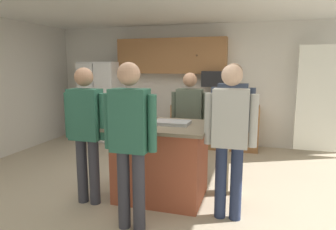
{
  "coord_description": "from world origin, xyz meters",
  "views": [
    {
      "loc": [
        1.38,
        -3.69,
        1.71
      ],
      "look_at": [
        0.26,
        0.12,
        1.05
      ],
      "focal_mm": 31.52,
      "sensor_mm": 36.0,
      "label": 1
    }
  ],
  "objects_px": {
    "person_guest_by_door": "(232,120)",
    "glass_pilsner": "(143,117)",
    "kitchen_island": "(162,160)",
    "person_guest_left": "(86,127)",
    "person_host_foreground": "(230,132)",
    "person_elder_center": "(130,135)",
    "refrigerator": "(102,101)",
    "person_guest_right": "(189,118)",
    "microwave_over_range": "(216,79)",
    "glass_dark_ale": "(147,118)",
    "mug_blue_stoneware": "(149,123)",
    "glass_short_whisky": "(120,119)",
    "serving_tray": "(172,123)"
  },
  "relations": [
    {
      "from": "person_guest_by_door",
      "to": "person_elder_center",
      "type": "relative_size",
      "value": 1.0
    },
    {
      "from": "glass_dark_ale",
      "to": "glass_pilsner",
      "type": "relative_size",
      "value": 1.1
    },
    {
      "from": "kitchen_island",
      "to": "person_guest_left",
      "type": "xyz_separation_m",
      "value": [
        -0.83,
        -0.42,
        0.49
      ]
    },
    {
      "from": "kitchen_island",
      "to": "person_guest_left",
      "type": "height_order",
      "value": "person_guest_left"
    },
    {
      "from": "glass_dark_ale",
      "to": "serving_tray",
      "type": "bearing_deg",
      "value": 18.04
    },
    {
      "from": "person_host_foreground",
      "to": "person_elder_center",
      "type": "bearing_deg",
      "value": 47.87
    },
    {
      "from": "person_guest_right",
      "to": "glass_short_whisky",
      "type": "xyz_separation_m",
      "value": [
        -0.65,
        -1.05,
        0.13
      ]
    },
    {
      "from": "person_elder_center",
      "to": "person_guest_left",
      "type": "height_order",
      "value": "person_elder_center"
    },
    {
      "from": "microwave_over_range",
      "to": "person_guest_by_door",
      "type": "height_order",
      "value": "person_guest_by_door"
    },
    {
      "from": "mug_blue_stoneware",
      "to": "person_host_foreground",
      "type": "bearing_deg",
      "value": -7.17
    },
    {
      "from": "person_guest_left",
      "to": "glass_short_whisky",
      "type": "distance_m",
      "value": 0.42
    },
    {
      "from": "person_host_foreground",
      "to": "person_guest_right",
      "type": "distance_m",
      "value": 1.34
    },
    {
      "from": "person_guest_right",
      "to": "glass_dark_ale",
      "type": "bearing_deg",
      "value": -8.93
    },
    {
      "from": "glass_short_whisky",
      "to": "person_guest_right",
      "type": "bearing_deg",
      "value": 58.31
    },
    {
      "from": "glass_short_whisky",
      "to": "kitchen_island",
      "type": "bearing_deg",
      "value": 27.28
    },
    {
      "from": "glass_dark_ale",
      "to": "glass_short_whisky",
      "type": "relative_size",
      "value": 1.05
    },
    {
      "from": "person_guest_left",
      "to": "serving_tray",
      "type": "height_order",
      "value": "person_guest_left"
    },
    {
      "from": "microwave_over_range",
      "to": "glass_dark_ale",
      "type": "bearing_deg",
      "value": -100.61
    },
    {
      "from": "mug_blue_stoneware",
      "to": "glass_short_whisky",
      "type": "xyz_separation_m",
      "value": [
        -0.36,
        -0.04,
        0.03
      ]
    },
    {
      "from": "refrigerator",
      "to": "person_guest_right",
      "type": "height_order",
      "value": "refrigerator"
    },
    {
      "from": "kitchen_island",
      "to": "serving_tray",
      "type": "height_order",
      "value": "serving_tray"
    },
    {
      "from": "person_guest_left",
      "to": "person_guest_right",
      "type": "height_order",
      "value": "person_guest_left"
    },
    {
      "from": "person_guest_by_door",
      "to": "person_guest_left",
      "type": "relative_size",
      "value": 1.03
    },
    {
      "from": "person_guest_right",
      "to": "glass_dark_ale",
      "type": "xyz_separation_m",
      "value": [
        -0.36,
        -0.89,
        0.14
      ]
    },
    {
      "from": "kitchen_island",
      "to": "mug_blue_stoneware",
      "type": "bearing_deg",
      "value": -116.68
    },
    {
      "from": "person_host_foreground",
      "to": "glass_short_whisky",
      "type": "xyz_separation_m",
      "value": [
        -1.35,
        0.08,
        0.05
      ]
    },
    {
      "from": "microwave_over_range",
      "to": "serving_tray",
      "type": "height_order",
      "value": "microwave_over_range"
    },
    {
      "from": "person_guest_by_door",
      "to": "person_host_foreground",
      "type": "relative_size",
      "value": 1.01
    },
    {
      "from": "person_guest_right",
      "to": "person_elder_center",
      "type": "bearing_deg",
      "value": 4.13
    },
    {
      "from": "person_elder_center",
      "to": "person_host_foreground",
      "type": "xyz_separation_m",
      "value": [
        0.96,
        0.51,
        -0.01
      ]
    },
    {
      "from": "refrigerator",
      "to": "microwave_over_range",
      "type": "xyz_separation_m",
      "value": [
        2.6,
        0.12,
        0.55
      ]
    },
    {
      "from": "person_guest_left",
      "to": "glass_pilsner",
      "type": "distance_m",
      "value": 0.74
    },
    {
      "from": "person_guest_by_door",
      "to": "person_guest_left",
      "type": "xyz_separation_m",
      "value": [
        -1.69,
        -0.81,
        -0.03
      ]
    },
    {
      "from": "person_guest_by_door",
      "to": "person_guest_right",
      "type": "bearing_deg",
      "value": -57.15
    },
    {
      "from": "person_guest_by_door",
      "to": "glass_pilsner",
      "type": "relative_size",
      "value": 11.53
    },
    {
      "from": "microwave_over_range",
      "to": "mug_blue_stoneware",
      "type": "relative_size",
      "value": 4.66
    },
    {
      "from": "refrigerator",
      "to": "person_elder_center",
      "type": "relative_size",
      "value": 1.03
    },
    {
      "from": "glass_dark_ale",
      "to": "refrigerator",
      "type": "bearing_deg",
      "value": 128.4
    },
    {
      "from": "mug_blue_stoneware",
      "to": "glass_short_whisky",
      "type": "bearing_deg",
      "value": -173.75
    },
    {
      "from": "person_elder_center",
      "to": "person_guest_right",
      "type": "bearing_deg",
      "value": -4.16
    },
    {
      "from": "glass_dark_ale",
      "to": "microwave_over_range",
      "type": "bearing_deg",
      "value": 79.39
    },
    {
      "from": "refrigerator",
      "to": "person_guest_left",
      "type": "bearing_deg",
      "value": -64.45
    },
    {
      "from": "person_guest_by_door",
      "to": "kitchen_island",
      "type": "bearing_deg",
      "value": 0.0
    },
    {
      "from": "person_elder_center",
      "to": "mug_blue_stoneware",
      "type": "relative_size",
      "value": 14.59
    },
    {
      "from": "glass_dark_ale",
      "to": "glass_pilsner",
      "type": "bearing_deg",
      "value": 129.52
    },
    {
      "from": "refrigerator",
      "to": "glass_short_whisky",
      "type": "distance_m",
      "value": 3.33
    },
    {
      "from": "mug_blue_stoneware",
      "to": "person_guest_by_door",
      "type": "bearing_deg",
      "value": 31.31
    },
    {
      "from": "person_guest_left",
      "to": "glass_pilsner",
      "type": "height_order",
      "value": "person_guest_left"
    },
    {
      "from": "person_guest_left",
      "to": "person_guest_right",
      "type": "xyz_separation_m",
      "value": [
        1.02,
        1.24,
        -0.05
      ]
    },
    {
      "from": "glass_dark_ale",
      "to": "serving_tray",
      "type": "distance_m",
      "value": 0.33
    }
  ]
}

